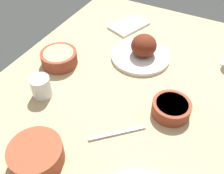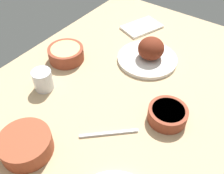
# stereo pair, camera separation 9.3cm
# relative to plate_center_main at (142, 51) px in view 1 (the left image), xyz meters

# --- Properties ---
(dining_table) EXTENTS (1.40, 0.90, 0.04)m
(dining_table) POSITION_rel_plate_center_main_xyz_m (0.24, -0.02, -0.05)
(dining_table) COLOR tan
(dining_table) RESTS_ON ground
(plate_center_main) EXTENTS (0.25, 0.25, 0.11)m
(plate_center_main) POSITION_rel_plate_center_main_xyz_m (0.00, 0.00, 0.00)
(plate_center_main) COLOR silver
(plate_center_main) RESTS_ON dining_table
(bowl_pasta) EXTENTS (0.15, 0.15, 0.06)m
(bowl_pasta) POSITION_rel_plate_center_main_xyz_m (0.20, -0.29, -0.00)
(bowl_pasta) COLOR brown
(bowl_pasta) RESTS_ON dining_table
(bowl_potatoes) EXTENTS (0.13, 0.13, 0.05)m
(bowl_potatoes) POSITION_rel_plate_center_main_xyz_m (0.24, 0.21, -0.01)
(bowl_potatoes) COLOR brown
(bowl_potatoes) RESTS_ON dining_table
(bowl_onions) EXTENTS (0.16, 0.16, 0.06)m
(bowl_onions) POSITION_rel_plate_center_main_xyz_m (0.60, -0.08, -0.00)
(bowl_onions) COLOR brown
(bowl_onions) RESTS_ON dining_table
(water_tumbler) EXTENTS (0.07, 0.07, 0.08)m
(water_tumbler) POSITION_rel_plate_center_main_xyz_m (0.38, -0.23, 0.01)
(water_tumbler) COLOR silver
(water_tumbler) RESTS_ON dining_table
(folded_napkin) EXTENTS (0.22, 0.18, 0.01)m
(folded_napkin) POSITION_rel_plate_center_main_xyz_m (-0.20, -0.16, -0.03)
(folded_napkin) COLOR white
(folded_napkin) RESTS_ON dining_table
(fork_loose) EXTENTS (0.14, 0.14, 0.01)m
(fork_loose) POSITION_rel_plate_center_main_xyz_m (0.40, 0.09, -0.03)
(fork_loose) COLOR silver
(fork_loose) RESTS_ON dining_table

